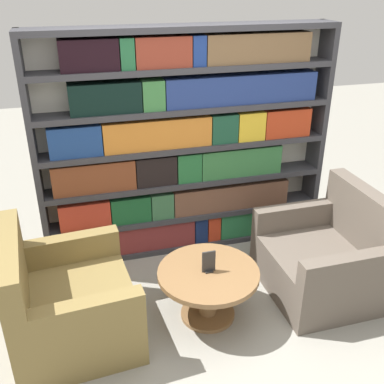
% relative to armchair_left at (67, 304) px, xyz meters
% --- Properties ---
extents(ground_plane, '(14.00, 14.00, 0.00)m').
position_rel_armchair_left_xyz_m(ground_plane, '(1.17, -0.22, -0.29)').
color(ground_plane, gray).
extents(bookshelf, '(2.66, 0.30, 2.06)m').
position_rel_armchair_left_xyz_m(bookshelf, '(1.17, 1.02, 0.73)').
color(bookshelf, silver).
rests_on(bookshelf, ground_plane).
extents(armchair_left, '(0.93, 1.01, 0.88)m').
position_rel_armchair_left_xyz_m(armchair_left, '(0.00, 0.00, 0.00)').
color(armchair_left, olive).
rests_on(armchair_left, ground_plane).
extents(armchair_right, '(0.86, 0.95, 0.88)m').
position_rel_armchair_left_xyz_m(armchair_right, '(2.10, 0.00, 0.00)').
color(armchair_right, brown).
rests_on(armchair_right, ground_plane).
extents(coffee_table, '(0.77, 0.77, 0.42)m').
position_rel_armchair_left_xyz_m(coffee_table, '(1.05, -0.06, 0.01)').
color(coffee_table, brown).
rests_on(coffee_table, ground_plane).
extents(table_sign, '(0.10, 0.06, 0.17)m').
position_rel_armchair_left_xyz_m(table_sign, '(1.05, -0.06, 0.21)').
color(table_sign, black).
rests_on(table_sign, coffee_table).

